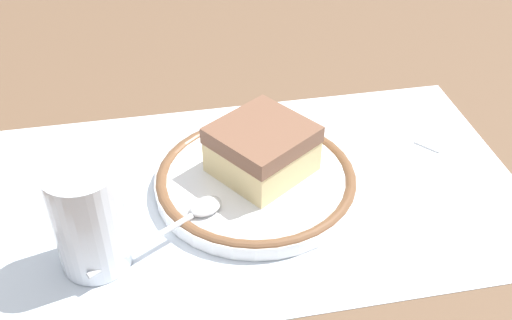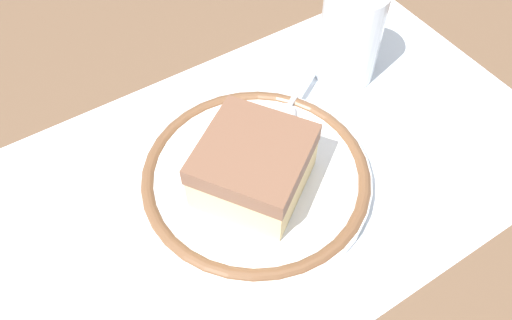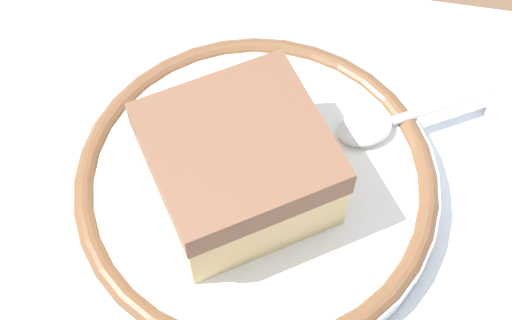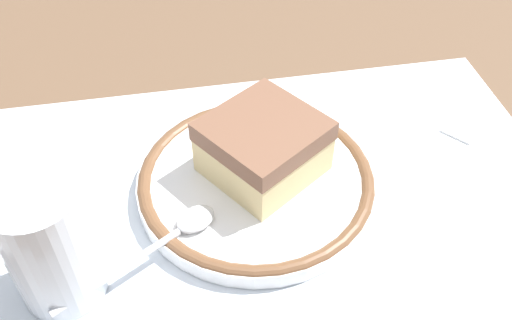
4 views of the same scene
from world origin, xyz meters
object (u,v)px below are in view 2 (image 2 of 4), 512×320
object	(u,v)px
plate	(256,177)
cake_slice	(253,167)
spoon	(292,101)
cup	(349,40)

from	to	relation	value
plate	cake_slice	xyz separation A→B (m)	(-0.01, -0.01, 0.03)
cake_slice	spoon	world-z (taller)	cake_slice
cake_slice	cup	world-z (taller)	cup
cake_slice	spoon	bearing A→B (deg)	36.30
spoon	cup	bearing A→B (deg)	12.93
cake_slice	plate	bearing A→B (deg)	47.03
cake_slice	cup	size ratio (longest dim) A/B	1.18
spoon	cup	size ratio (longest dim) A/B	1.26
plate	cup	size ratio (longest dim) A/B	2.01
cup	plate	bearing A→B (deg)	-155.64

